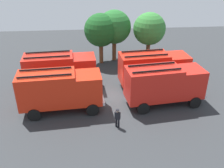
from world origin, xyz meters
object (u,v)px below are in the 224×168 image
at_px(firefighter_2, 190,75).
at_px(traffic_cone_0, 68,94).
at_px(tree_0, 101,30).
at_px(traffic_cone_1, 142,76).
at_px(traffic_cone_2, 180,74).
at_px(fire_truck_3, 153,68).
at_px(firefighter_0, 117,117).
at_px(fire_truck_0, 60,89).
at_px(fire_truck_2, 60,69).
at_px(firefighter_1, 144,66).
at_px(tree_2, 149,29).
at_px(tree_1, 114,27).
at_px(fire_truck_1, 164,83).

height_order(firefighter_2, traffic_cone_0, firefighter_2).
relative_size(tree_0, traffic_cone_1, 9.08).
bearing_deg(traffic_cone_2, traffic_cone_0, -164.09).
bearing_deg(fire_truck_3, firefighter_0, -128.75).
bearing_deg(traffic_cone_1, fire_truck_0, -145.66).
distance_m(fire_truck_2, traffic_cone_2, 13.43).
distance_m(firefighter_0, firefighter_1, 10.56).
relative_size(firefighter_2, traffic_cone_0, 2.48).
bearing_deg(firefighter_0, firefighter_1, -168.69).
relative_size(fire_truck_3, traffic_cone_1, 10.72).
bearing_deg(traffic_cone_1, firefighter_1, 67.87).
relative_size(firefighter_1, traffic_cone_2, 2.90).
relative_size(firefighter_1, tree_2, 0.27).
distance_m(firefighter_0, firefighter_2, 11.11).
xyz_separation_m(tree_1, traffic_cone_0, (-5.41, -9.22, -4.00)).
relative_size(fire_truck_1, tree_1, 1.15).
distance_m(traffic_cone_1, traffic_cone_2, 4.44).
height_order(firefighter_0, tree_2, tree_2).
bearing_deg(fire_truck_1, traffic_cone_0, 160.36).
bearing_deg(firefighter_1, tree_1, -179.94).
height_order(fire_truck_0, fire_truck_2, same).
bearing_deg(firefighter_0, fire_truck_2, -109.83).
distance_m(fire_truck_3, firefighter_1, 3.33).
bearing_deg(firefighter_0, firefighter_2, 163.97).
distance_m(tree_0, traffic_cone_1, 7.68).
xyz_separation_m(fire_truck_0, tree_1, (5.78, 11.53, 2.20)).
distance_m(fire_truck_2, tree_2, 12.62).
bearing_deg(traffic_cone_1, tree_1, 113.91).
bearing_deg(firefighter_1, firefighter_2, 26.53).
xyz_separation_m(fire_truck_2, tree_1, (6.18, 7.37, 2.20)).
xyz_separation_m(firefighter_0, tree_0, (-0.65, 13.64, 3.28)).
distance_m(fire_truck_0, fire_truck_3, 9.80).
xyz_separation_m(fire_truck_3, firefighter_1, (-0.25, 3.10, -1.19)).
distance_m(fire_truck_1, traffic_cone_0, 9.26).
relative_size(fire_truck_2, firefighter_1, 4.30).
bearing_deg(traffic_cone_2, tree_0, 150.76).
bearing_deg(tree_0, fire_truck_3, -54.45).
distance_m(tree_1, traffic_cone_1, 7.52).
distance_m(firefighter_2, tree_0, 11.75).
relative_size(fire_truck_2, firefighter_0, 4.42).
relative_size(traffic_cone_0, traffic_cone_2, 1.20).
bearing_deg(firefighter_0, tree_0, -142.96).
bearing_deg(firefighter_0, tree_2, -167.08).
xyz_separation_m(traffic_cone_1, traffic_cone_2, (4.44, 0.15, -0.05)).
distance_m(tree_0, traffic_cone_0, 9.99).
distance_m(fire_truck_3, tree_0, 8.87).
xyz_separation_m(fire_truck_1, traffic_cone_1, (-0.86, 5.44, -1.81)).
distance_m(firefighter_1, traffic_cone_0, 9.61).
bearing_deg(traffic_cone_0, firefighter_1, 28.17).
distance_m(fire_truck_3, traffic_cone_2, 4.68).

